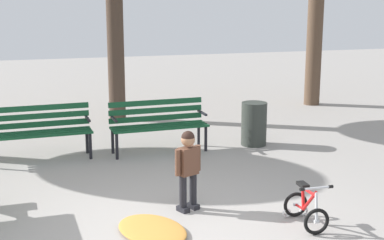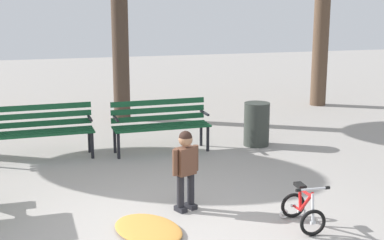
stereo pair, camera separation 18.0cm
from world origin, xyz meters
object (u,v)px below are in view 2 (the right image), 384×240
at_px(kids_bicycle, 303,209).
at_px(trash_bin, 257,124).
at_px(park_bench_left, 160,121).
at_px(park_bench_far_left, 42,127).
at_px(child_standing, 186,165).

height_order(kids_bicycle, trash_bin, trash_bin).
height_order(park_bench_left, trash_bin, park_bench_left).
height_order(park_bench_left, kids_bicycle, park_bench_left).
xyz_separation_m(park_bench_far_left, child_standing, (1.64, -2.74, 0.07)).
relative_size(park_bench_far_left, child_standing, 1.64).
bearing_deg(park_bench_far_left, kids_bicycle, -51.91).
bearing_deg(trash_bin, kids_bicycle, -103.33).
xyz_separation_m(park_bench_left, trash_bin, (1.68, -0.09, -0.13)).
distance_m(kids_bicycle, trash_bin, 3.48).
bearing_deg(kids_bicycle, trash_bin, 76.67).
relative_size(park_bench_left, trash_bin, 2.15).
distance_m(park_bench_far_left, child_standing, 3.19).
bearing_deg(child_standing, park_bench_left, 84.37).
distance_m(park_bench_far_left, trash_bin, 3.59).
bearing_deg(park_bench_left, trash_bin, -2.98).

